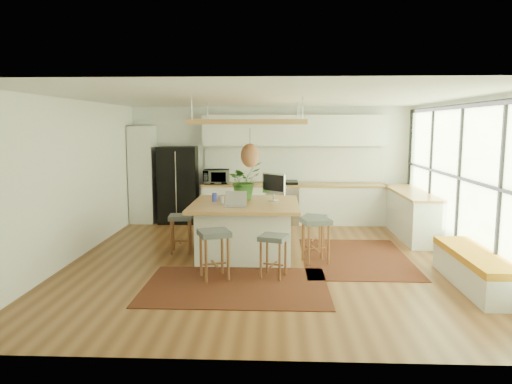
{
  "coord_description": "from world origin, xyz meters",
  "views": [
    {
      "loc": [
        0.16,
        -7.92,
        2.27
      ],
      "look_at": [
        -0.2,
        0.5,
        1.1
      ],
      "focal_mm": 33.91,
      "sensor_mm": 36.0,
      "label": 1
    }
  ],
  "objects_px": {
    "laptop": "(235,200)",
    "monitor": "(274,186)",
    "fridge": "(178,183)",
    "stool_right_front": "(315,242)",
    "stool_near_left": "(214,255)",
    "stool_right_back": "(314,231)",
    "stool_near_right": "(273,254)",
    "microwave": "(216,175)",
    "island": "(245,229)",
    "stool_left_side": "(181,233)",
    "island_plant": "(244,184)"
  },
  "relations": [
    {
      "from": "stool_near_left",
      "to": "microwave",
      "type": "height_order",
      "value": "microwave"
    },
    {
      "from": "stool_near_left",
      "to": "laptop",
      "type": "relative_size",
      "value": 1.93
    },
    {
      "from": "stool_right_back",
      "to": "laptop",
      "type": "distance_m",
      "value": 1.72
    },
    {
      "from": "laptop",
      "to": "monitor",
      "type": "xyz_separation_m",
      "value": [
        0.63,
        0.66,
        0.14
      ]
    },
    {
      "from": "fridge",
      "to": "microwave",
      "type": "distance_m",
      "value": 0.92
    },
    {
      "from": "stool_left_side",
      "to": "microwave",
      "type": "relative_size",
      "value": 1.16
    },
    {
      "from": "fridge",
      "to": "stool_left_side",
      "type": "height_order",
      "value": "fridge"
    },
    {
      "from": "stool_right_back",
      "to": "stool_near_right",
      "type": "bearing_deg",
      "value": -114.32
    },
    {
      "from": "stool_near_right",
      "to": "monitor",
      "type": "bearing_deg",
      "value": 90.29
    },
    {
      "from": "stool_near_left",
      "to": "stool_right_back",
      "type": "xyz_separation_m",
      "value": [
        1.6,
        1.71,
        0.0
      ]
    },
    {
      "from": "island",
      "to": "microwave",
      "type": "distance_m",
      "value": 2.99
    },
    {
      "from": "island",
      "to": "stool_near_right",
      "type": "height_order",
      "value": "island"
    },
    {
      "from": "stool_near_left",
      "to": "fridge",
      "type": "bearing_deg",
      "value": 108.18
    },
    {
      "from": "stool_right_front",
      "to": "microwave",
      "type": "height_order",
      "value": "microwave"
    },
    {
      "from": "monitor",
      "to": "island",
      "type": "bearing_deg",
      "value": -112.37
    },
    {
      "from": "fridge",
      "to": "stool_right_front",
      "type": "bearing_deg",
      "value": -50.58
    },
    {
      "from": "laptop",
      "to": "stool_near_left",
      "type": "bearing_deg",
      "value": -101.3
    },
    {
      "from": "microwave",
      "to": "stool_near_left",
      "type": "bearing_deg",
      "value": -86.87
    },
    {
      "from": "fridge",
      "to": "laptop",
      "type": "height_order",
      "value": "fridge"
    },
    {
      "from": "stool_near_left",
      "to": "monitor",
      "type": "height_order",
      "value": "monitor"
    },
    {
      "from": "island",
      "to": "stool_left_side",
      "type": "distance_m",
      "value": 1.17
    },
    {
      "from": "stool_right_front",
      "to": "monitor",
      "type": "xyz_separation_m",
      "value": [
        -0.7,
        0.68,
        0.83
      ]
    },
    {
      "from": "island",
      "to": "stool_near_left",
      "type": "height_order",
      "value": "island"
    },
    {
      "from": "stool_near_left",
      "to": "monitor",
      "type": "xyz_separation_m",
      "value": [
        0.87,
        1.6,
        0.83
      ]
    },
    {
      "from": "stool_right_back",
      "to": "stool_right_front",
      "type": "bearing_deg",
      "value": -92.55
    },
    {
      "from": "stool_near_left",
      "to": "stool_near_right",
      "type": "xyz_separation_m",
      "value": [
        0.87,
        0.1,
        0.0
      ]
    },
    {
      "from": "stool_near_left",
      "to": "stool_right_back",
      "type": "height_order",
      "value": "stool_near_left"
    },
    {
      "from": "laptop",
      "to": "island_plant",
      "type": "bearing_deg",
      "value": 86.61
    },
    {
      "from": "stool_left_side",
      "to": "monitor",
      "type": "distance_m",
      "value": 1.86
    },
    {
      "from": "stool_near_left",
      "to": "stool_right_back",
      "type": "relative_size",
      "value": 1.13
    },
    {
      "from": "stool_near_left",
      "to": "island_plant",
      "type": "relative_size",
      "value": 1.07
    },
    {
      "from": "stool_near_left",
      "to": "stool_near_right",
      "type": "height_order",
      "value": "stool_near_left"
    },
    {
      "from": "island",
      "to": "monitor",
      "type": "height_order",
      "value": "monitor"
    },
    {
      "from": "stool_right_front",
      "to": "island_plant",
      "type": "height_order",
      "value": "island_plant"
    },
    {
      "from": "microwave",
      "to": "laptop",
      "type": "bearing_deg",
      "value": -80.96
    },
    {
      "from": "fridge",
      "to": "stool_right_front",
      "type": "distance_m",
      "value": 4.43
    },
    {
      "from": "stool_near_right",
      "to": "laptop",
      "type": "height_order",
      "value": "laptop"
    },
    {
      "from": "stool_near_right",
      "to": "stool_left_side",
      "type": "height_order",
      "value": "stool_left_side"
    },
    {
      "from": "stool_right_front",
      "to": "island_plant",
      "type": "xyz_separation_m",
      "value": [
        -1.24,
        0.88,
        0.84
      ]
    },
    {
      "from": "island",
      "to": "laptop",
      "type": "relative_size",
      "value": 4.86
    },
    {
      "from": "stool_right_back",
      "to": "laptop",
      "type": "bearing_deg",
      "value": -150.51
    },
    {
      "from": "stool_near_left",
      "to": "stool_right_back",
      "type": "bearing_deg",
      "value": 46.9
    },
    {
      "from": "island",
      "to": "island_plant",
      "type": "bearing_deg",
      "value": 96.11
    },
    {
      "from": "island_plant",
      "to": "stool_left_side",
      "type": "bearing_deg",
      "value": -163.08
    },
    {
      "from": "stool_right_front",
      "to": "stool_left_side",
      "type": "relative_size",
      "value": 1.09
    },
    {
      "from": "laptop",
      "to": "monitor",
      "type": "distance_m",
      "value": 0.93
    },
    {
      "from": "stool_right_back",
      "to": "stool_left_side",
      "type": "xyz_separation_m",
      "value": [
        -2.39,
        -0.25,
        0.0
      ]
    },
    {
      "from": "island_plant",
      "to": "stool_right_back",
      "type": "bearing_deg",
      "value": -4.05
    },
    {
      "from": "microwave",
      "to": "island_plant",
      "type": "xyz_separation_m",
      "value": [
        0.8,
        -2.35,
        0.07
      ]
    },
    {
      "from": "stool_near_right",
      "to": "stool_right_front",
      "type": "bearing_deg",
      "value": 49.83
    }
  ]
}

